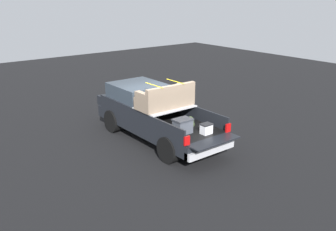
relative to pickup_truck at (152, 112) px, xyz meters
name	(u,v)px	position (x,y,z in m)	size (l,w,h in m)	color
ground_plane	(158,140)	(-0.38, 0.00, -0.98)	(40.00, 40.00, 0.00)	black
pickup_truck	(152,112)	(0.00, 0.00, 0.00)	(6.05, 2.06, 2.23)	black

